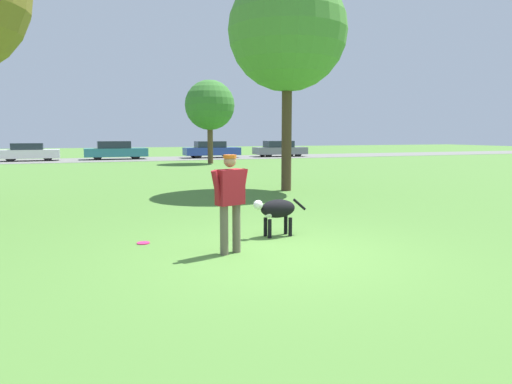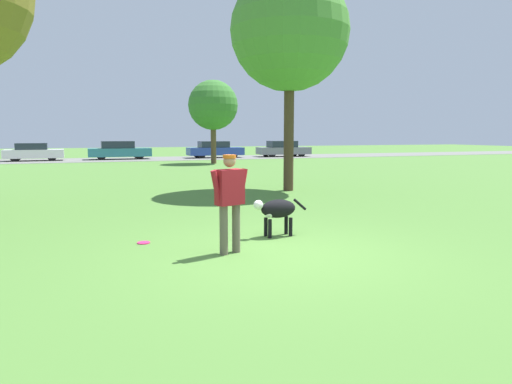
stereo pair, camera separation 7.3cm
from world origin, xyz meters
name	(u,v)px [view 1 (the left image)]	position (x,y,z in m)	size (l,w,h in m)	color
ground_plane	(280,253)	(0.00, 0.00, 0.00)	(120.00, 120.00, 0.00)	#4C7A33
far_road_strip	(125,159)	(0.00, 28.73, 0.01)	(120.00, 6.00, 0.01)	slate
person	(230,196)	(-0.74, 0.27, 0.92)	(0.68, 0.35, 1.56)	#665B4C
dog	(276,210)	(0.42, 1.13, 0.49)	(1.07, 0.36, 0.70)	black
frisbee	(143,243)	(-1.95, 1.42, 0.01)	(0.22, 0.22, 0.02)	#E52366
tree_far_right	(210,105)	(4.74, 21.95, 3.67)	(3.14, 3.14, 5.27)	brown
tree_near_right	(287,32)	(3.44, 7.36, 5.13)	(3.82, 3.82, 7.06)	#4C3826
parked_car_white	(29,152)	(-6.42, 28.99, 0.62)	(3.92, 1.80, 1.25)	white
parked_car_teal	(115,150)	(-0.64, 29.03, 0.66)	(4.51, 1.75, 1.36)	teal
parked_car_blue	(211,150)	(6.65, 28.76, 0.65)	(4.37, 1.73, 1.31)	#284293
parked_car_grey	(280,149)	(12.51, 28.65, 0.64)	(4.40, 1.93, 1.31)	slate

